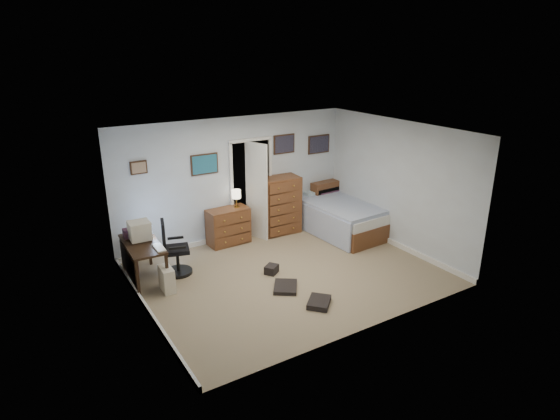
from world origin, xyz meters
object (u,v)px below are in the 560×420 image
object	(u,v)px
low_dresser	(228,226)
office_chair	(174,254)
computer_desk	(138,253)
bed	(337,216)
tall_dresser	(279,205)

from	to	relation	value
low_dresser	office_chair	bearing A→B (deg)	-154.88
computer_desk	office_chair	size ratio (longest dim) A/B	1.21
computer_desk	bed	size ratio (longest dim) A/B	0.53
office_chair	bed	bearing A→B (deg)	17.71
office_chair	bed	world-z (taller)	office_chair
tall_dresser	low_dresser	bearing A→B (deg)	-177.59
office_chair	tall_dresser	size ratio (longest dim) A/B	0.82
computer_desk	tall_dresser	world-z (taller)	tall_dresser
tall_dresser	bed	xyz separation A→B (m)	(1.09, -0.58, -0.27)
low_dresser	bed	size ratio (longest dim) A/B	0.37
office_chair	low_dresser	bearing A→B (deg)	43.31
office_chair	tall_dresser	bearing A→B (deg)	30.97
computer_desk	low_dresser	size ratio (longest dim) A/B	1.45
office_chair	computer_desk	bearing A→B (deg)	-168.96
low_dresser	tall_dresser	xyz separation A→B (m)	(1.19, -0.02, 0.24)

